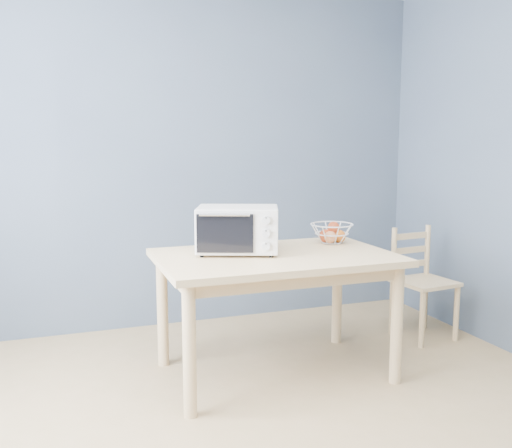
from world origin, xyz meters
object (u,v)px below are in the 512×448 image
object	(u,v)px
fruit_basket	(331,233)
dining_chair	(421,283)
dining_table	(275,271)
toaster_oven	(234,229)

from	to	relation	value
fruit_basket	dining_chair	xyz separation A→B (m)	(0.78, 0.07, -0.43)
dining_table	toaster_oven	size ratio (longest dim) A/B	2.48
toaster_oven	fruit_basket	world-z (taller)	toaster_oven
dining_table	fruit_basket	size ratio (longest dim) A/B	4.33
dining_chair	toaster_oven	bearing A→B (deg)	-179.74
dining_table	dining_chair	xyz separation A→B (m)	(1.26, 0.28, -0.26)
toaster_oven	dining_chair	size ratio (longest dim) A/B	0.71
dining_table	fruit_basket	world-z (taller)	fruit_basket
fruit_basket	dining_chair	bearing A→B (deg)	5.13
dining_table	fruit_basket	distance (m)	0.56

